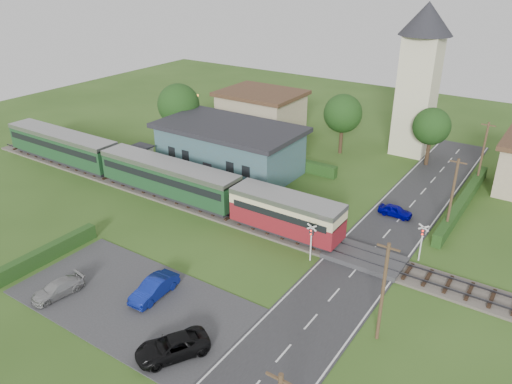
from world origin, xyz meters
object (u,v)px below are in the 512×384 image
Objects in this scene: church_tower at (420,69)px; crossing_signal_near at (311,237)px; equipment_hut at (141,157)px; station_building at (229,148)px; crossing_signal_far at (422,237)px; house_west at (261,111)px; car_on_road at (395,211)px; car_park_silver at (58,289)px; pedestrian_near at (246,191)px; pedestrian_far at (142,160)px; car_park_dark at (172,347)px; train at (145,170)px; car_park_blue at (154,288)px.

crossing_signal_near is at bearing -87.18° from church_tower.
station_building is (8.00, 5.79, 0.95)m from equipment_hut.
church_tower reaches higher than crossing_signal_far.
house_west reaches higher than car_on_road.
house_west is 28.43m from car_on_road.
equipment_hut is 0.24× the size of house_west.
house_west is 3.30× the size of crossing_signal_near.
station_building is at bearing 107.26° from car_park_silver.
equipment_hut is 14.35m from pedestrian_near.
pedestrian_far is (-7.93, -5.72, -1.35)m from station_building.
station_building reaches higher than pedestrian_far.
house_west is 6.06× the size of pedestrian_far.
pedestrian_near is (-17.26, 0.68, -0.81)m from crossing_signal_far.
car_park_dark is (-9.10, -18.76, -1.44)m from crossing_signal_far.
house_west reaches higher than train.
crossing_signal_near is at bearing -49.89° from house_west.
equipment_hut is 0.78× the size of crossing_signal_far.
house_west reaches higher than equipment_hut.
crossing_signal_far is at bearing 94.72° from car_park_dark.
car_park_blue is at bearing 155.23° from car_on_road.
car_park_blue is (-14.12, -15.16, -1.39)m from crossing_signal_far.
crossing_signal_near is 11.53m from car_on_road.
equipment_hut is 0.68× the size of car_park_silver.
equipment_hut reaches higher than pedestrian_near.
station_building is 19.54m from car_on_road.
church_tower is at bearing 8.53° from house_west.
equipment_hut is 0.63× the size of car_park_blue.
car_on_road is at bearing -75.75° from church_tower.
church_tower is 1.63× the size of house_west.
crossing_signal_near is 1.00× the size of crossing_signal_far.
pedestrian_far is at bearing -98.45° from house_west.
equipment_hut is 27.97m from car_on_road.
train reaches higher than equipment_hut.
station_building is 8.97× the size of pedestrian_far.
crossing_signal_near is 0.81× the size of car_park_blue.
pedestrian_far is (-22.93, -22.73, -8.88)m from church_tower.
car_park_dark is at bearing -90.68° from church_tower.
train is 5.13m from pedestrian_far.
house_west is at bearing 111.43° from car_park_silver.
equipment_hut is 0.16× the size of station_building.
car_park_silver is at bearing -132.03° from crossing_signal_near.
car_on_road is (4.42, -17.39, -9.65)m from church_tower.
train is 18.30m from car_park_silver.
church_tower is at bearing 84.12° from car_park_silver.
car_on_road is at bearing -30.51° from house_west.
car_park_blue reaches higher than car_on_road.
house_west is (-5.00, 14.01, 0.10)m from station_building.
car_on_road is 0.69× the size of car_park_dark.
crossing_signal_near is 12.53m from car_park_blue.
church_tower is 5.37× the size of crossing_signal_near.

